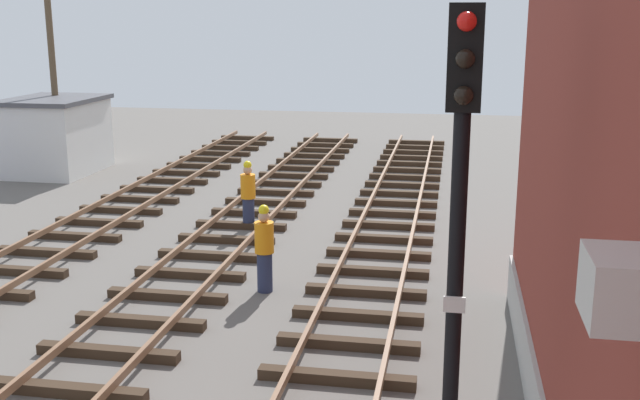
# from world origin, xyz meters

# --- Properties ---
(signal_mast) EXTENTS (0.36, 0.40, 5.74)m
(signal_mast) POSITION_xyz_m (2.28, 2.43, 3.58)
(signal_mast) COLOR black
(signal_mast) RESTS_ON ground
(control_hut) EXTENTS (3.00, 3.80, 2.76)m
(control_hut) POSITION_xyz_m (-12.21, 19.92, 1.39)
(control_hut) COLOR silver
(control_hut) RESTS_ON ground
(utility_pole_far) EXTENTS (1.80, 0.24, 8.66)m
(utility_pole_far) POSITION_xyz_m (-12.54, 20.74, 4.52)
(utility_pole_far) COLOR brown
(utility_pole_far) RESTS_ON ground
(track_worker_foreground) EXTENTS (0.40, 0.40, 1.87)m
(track_worker_foreground) POSITION_xyz_m (-3.19, 13.69, 0.93)
(track_worker_foreground) COLOR #262D4C
(track_worker_foreground) RESTS_ON ground
(track_worker_distant) EXTENTS (0.40, 0.40, 1.87)m
(track_worker_distant) POSITION_xyz_m (-1.57, 9.03, 0.93)
(track_worker_distant) COLOR #262D4C
(track_worker_distant) RESTS_ON ground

